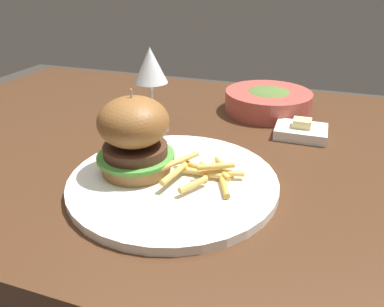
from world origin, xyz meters
TOP-DOWN VIEW (x-y plane):
  - dining_table at (0.00, 0.00)m, footprint 1.42×0.82m
  - main_plate at (-0.04, -0.17)m, footprint 0.32×0.32m
  - burger_sandwich at (-0.10, -0.16)m, footprint 0.12×0.12m
  - fries_pile at (0.00, -0.15)m, footprint 0.12×0.13m
  - wine_glass at (-0.16, 0.03)m, footprint 0.07×0.07m
  - butter_dish at (0.13, 0.09)m, footprint 0.10×0.08m
  - soup_bowl at (0.04, 0.21)m, footprint 0.20×0.20m

SIDE VIEW (x-z plane):
  - dining_table at x=0.00m, z-range 0.28..1.02m
  - main_plate at x=-0.04m, z-range 0.74..0.75m
  - butter_dish at x=0.13m, z-range 0.73..0.77m
  - fries_pile at x=0.00m, z-range 0.75..0.78m
  - soup_bowl at x=0.04m, z-range 0.74..0.79m
  - burger_sandwich at x=-0.10m, z-range 0.75..0.88m
  - wine_glass at x=-0.16m, z-range 0.78..0.95m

